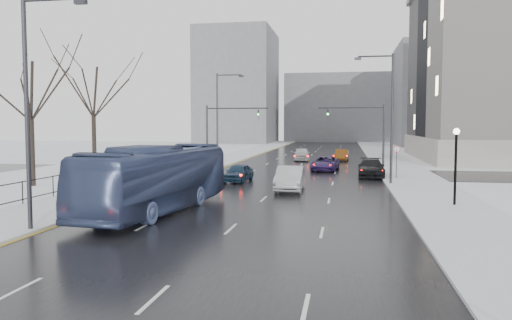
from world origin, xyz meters
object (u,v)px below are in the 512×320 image
Objects in this scene: tree_park_e at (95,174)px; sedan_right_near at (290,178)px; sedan_center_near at (238,173)px; streetlight_l_far at (219,115)px; sedan_right_far at (371,168)px; sedan_center_far at (302,154)px; streetlight_r_mid at (389,112)px; streetlight_l_near at (31,101)px; mast_signal_right at (372,130)px; no_uturn_sign at (397,152)px; sedan_right_cross at (325,164)px; mast_signal_left at (218,130)px; bus at (158,178)px; sedan_right_distant at (342,155)px; tree_park_d at (33,187)px; lamppost_r_mid at (456,155)px.

tree_park_e is 2.61× the size of sedan_right_near.
streetlight_l_far is at bearing 115.47° from sedan_center_near.
sedan_right_far is 20.25m from sedan_center_far.
streetlight_l_near is (-16.33, -20.00, 0.00)m from streetlight_r_mid.
no_uturn_sign is at bearing -64.89° from mast_signal_right.
sedan_center_near is 0.82× the size of sedan_right_cross.
sedan_right_far is (10.70, 5.54, 0.08)m from sedan_center_near.
mast_signal_left is 1.33× the size of sedan_center_far.
mast_signal_left reaches higher than bus.
sedan_right_distant is at bearing 99.32° from sedan_right_far.
streetlight_r_mid is (26.37, -4.00, 5.62)m from tree_park_e.
sedan_right_distant is at bearing 82.50° from sedan_right_near.
sedan_right_near is at bearing -91.20° from sedan_right_cross.
mast_signal_right is 17.41m from sedan_right_distant.
lamppost_r_mid is at bearing -7.91° from tree_park_d.
streetlight_r_mid reaches higher than bus.
mast_signal_left is 1.53× the size of sedan_center_near.
tree_park_e is 2.08× the size of mast_signal_left.
streetlight_l_far is 2.36× the size of sedan_center_near.
no_uturn_sign is (17.37, 24.00, -3.32)m from streetlight_l_near.
streetlight_r_mid is 12.64m from sedan_center_near.
tree_park_d is 34.73m from sedan_center_far.
tree_park_d is 26.66m from sedan_right_cross.
streetlight_r_mid reaches higher than sedan_right_far.
sedan_right_near is (8.51, -12.84, -3.22)m from mast_signal_left.
streetlight_r_mid is at bearing -84.00° from mast_signal_right.
no_uturn_sign is at bearing 75.52° from streetlight_r_mid.
sedan_right_distant is at bearing 100.56° from lamppost_r_mid.
sedan_right_far is at bearing 64.56° from bus.
sedan_center_near is at bearing 90.66° from bus.
sedan_right_cross is at bearing 14.62° from mast_signal_left.
tree_park_d is 15.54m from bus.
lamppost_r_mid is 16.42m from bus.
streetlight_r_mid reaches higher than lamppost_r_mid.
sedan_right_cross is (-8.02, 20.69, -2.18)m from lamppost_r_mid.
mast_signal_left reaches higher than sedan_center_near.
streetlight_l_near is 18.43m from sedan_right_near.
tree_park_d is 17.90m from streetlight_l_near.
mast_signal_right is at bearing -26.33° from sedan_right_cross.
mast_signal_left is (-15.49, 8.00, -1.51)m from streetlight_r_mid.
streetlight_l_near reaches higher than sedan_center_far.
mast_signal_right is (15.49, 28.00, -1.51)m from streetlight_l_near.
sedan_right_far is (-2.00, 1.38, -1.46)m from no_uturn_sign.
mast_signal_left reaches higher than lamppost_r_mid.
sedan_center_far is at bearing 92.20° from sedan_right_near.
streetlight_l_near is 21.78m from lamppost_r_mid.
sedan_center_near is (-14.50, 9.84, -2.18)m from lamppost_r_mid.
no_uturn_sign is 22.37m from sedan_center_far.
no_uturn_sign reaches higher than sedan_right_near.
tree_park_d is 1.25× the size of streetlight_l_far.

